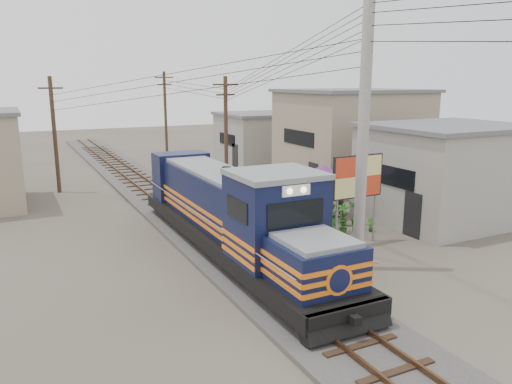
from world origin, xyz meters
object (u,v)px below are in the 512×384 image
market_umbrella (323,171)px  billboard (358,179)px  vendor (341,200)px  locomotive (233,214)px

market_umbrella → billboard: bearing=-106.4°
billboard → market_umbrella: 4.65m
billboard → vendor: size_ratio=2.27×
locomotive → market_umbrella: size_ratio=5.20×
locomotive → market_umbrella: (6.46, 3.40, 0.64)m
locomotive → vendor: locomotive is taller
locomotive → vendor: (7.19, 2.83, -0.83)m
vendor → locomotive: bearing=-4.8°
vendor → billboard: bearing=35.9°
vendor → market_umbrella: bearing=-64.3°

